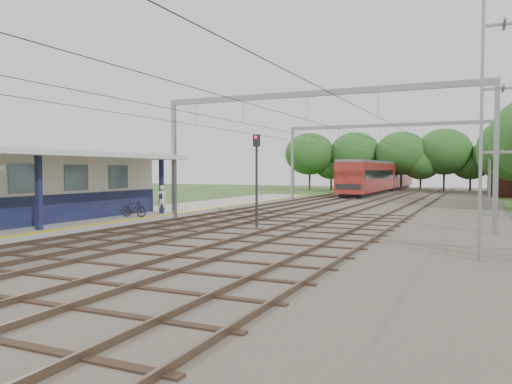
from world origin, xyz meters
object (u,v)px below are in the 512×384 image
Objects in this scene: person at (162,199)px; signal_post at (257,168)px; bicycle at (134,208)px; train at (383,176)px.

signal_post reaches higher than person.
signal_post reaches higher than bicycle.
bicycle is 0.04× the size of train.
train is 44.38m from signal_post.
person is 1.07× the size of bicycle.
train is at bearing -10.85° from bicycle.
bicycle is at bearing -178.99° from signal_post.
bicycle is (-0.09, -2.52, -0.37)m from person.
signal_post is (7.32, 0.22, 2.20)m from bicycle.
train reaches higher than person.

